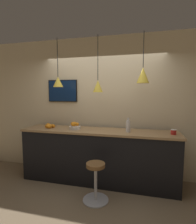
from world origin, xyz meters
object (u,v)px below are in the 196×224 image
(fruit_bowl, at_px, (75,126))
(juice_bottle, at_px, (128,126))
(spread_jar, at_px, (173,132))
(mounted_tv, at_px, (63,91))
(bar_stool, at_px, (96,179))

(fruit_bowl, xyz_separation_m, juice_bottle, (1.04, 0.00, 0.06))
(spread_jar, bearing_deg, juice_bottle, 180.00)
(juice_bottle, bearing_deg, spread_jar, -0.00)
(spread_jar, xyz_separation_m, mounted_tv, (-2.25, 0.41, 0.72))
(spread_jar, bearing_deg, fruit_bowl, -179.98)
(mounted_tv, bearing_deg, bar_stool, -44.52)
(mounted_tv, bearing_deg, juice_bottle, -15.41)
(juice_bottle, bearing_deg, mounted_tv, 164.59)
(fruit_bowl, height_order, spread_jar, fruit_bowl)
(juice_bottle, height_order, mounted_tv, mounted_tv)
(fruit_bowl, xyz_separation_m, mounted_tv, (-0.44, 0.41, 0.70))
(juice_bottle, xyz_separation_m, mounted_tv, (-1.48, 0.41, 0.65))
(spread_jar, bearing_deg, bar_stool, -154.19)
(juice_bottle, height_order, spread_jar, juice_bottle)
(spread_jar, bearing_deg, mounted_tv, 169.74)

